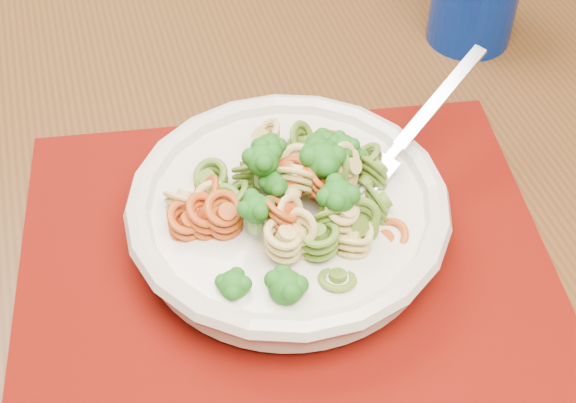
{
  "coord_description": "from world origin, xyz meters",
  "views": [
    {
      "loc": [
        -0.02,
        -0.33,
        1.19
      ],
      "look_at": [
        0.02,
        0.08,
        0.75
      ],
      "focal_mm": 50.0,
      "sensor_mm": 36.0,
      "label": 1
    }
  ],
  "objects": [
    {
      "name": "fork",
      "position": [
        0.09,
        0.1,
        0.75
      ],
      "size": [
        0.15,
        0.14,
        0.08
      ],
      "primitive_type": null,
      "rotation": [
        0.0,
        -0.35,
        0.73
      ],
      "color": "silver",
      "rests_on": "pasta_bowl"
    },
    {
      "name": "dining_table",
      "position": [
        -0.05,
        0.2,
        0.62
      ],
      "size": [
        1.62,
        1.2,
        0.71
      ],
      "rotation": [
        0.0,
        0.0,
        0.19
      ],
      "color": "#482D14",
      "rests_on": "ground"
    },
    {
      "name": "pasta_broccoli_heap",
      "position": [
        0.02,
        0.08,
        0.75
      ],
      "size": [
        0.21,
        0.21,
        0.06
      ],
      "primitive_type": null,
      "color": "tan",
      "rests_on": "pasta_bowl"
    },
    {
      "name": "pasta_bowl",
      "position": [
        0.02,
        0.08,
        0.74
      ],
      "size": [
        0.25,
        0.25,
        0.05
      ],
      "color": "beige",
      "rests_on": "placemat"
    },
    {
      "name": "placemat",
      "position": [
        0.01,
        0.06,
        0.71
      ],
      "size": [
        0.41,
        0.33,
        0.0
      ],
      "primitive_type": "cube",
      "rotation": [
        0.0,
        0.0,
        0.03
      ],
      "color": "#590803",
      "rests_on": "dining_table"
    }
  ]
}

